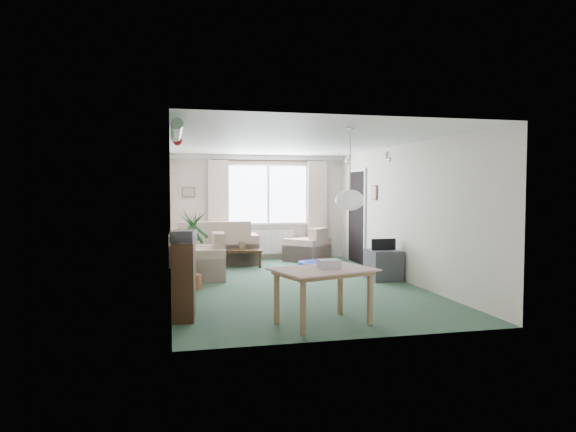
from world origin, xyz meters
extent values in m
plane|color=#2B4935|center=(0.00, 0.00, 0.00)|extent=(6.50, 6.50, 0.00)
cube|color=white|center=(0.20, 3.23, 1.50)|extent=(1.80, 0.03, 1.30)
cube|color=black|center=(0.20, 3.15, 2.27)|extent=(2.60, 0.03, 0.03)
cube|color=beige|center=(-0.95, 3.13, 1.27)|extent=(0.45, 0.08, 2.00)
cube|color=beige|center=(1.35, 3.13, 1.27)|extent=(0.45, 0.08, 2.00)
cube|color=white|center=(0.20, 3.19, 0.40)|extent=(1.20, 0.10, 0.55)
cube|color=black|center=(1.99, 2.20, 1.00)|extent=(0.03, 0.95, 2.00)
sphere|color=white|center=(0.20, -2.30, 1.48)|extent=(0.36, 0.36, 0.36)
cylinder|color=#196626|center=(-1.92, -2.30, 2.28)|extent=(1.60, 1.60, 0.12)
sphere|color=silver|center=(1.30, 0.90, 2.22)|extent=(0.20, 0.20, 0.20)
sphere|color=silver|center=(1.60, -0.30, 2.22)|extent=(0.20, 0.20, 0.20)
cube|color=brown|center=(-1.60, 3.23, 1.55)|extent=(0.28, 0.03, 0.22)
cube|color=brown|center=(1.98, 1.20, 1.55)|extent=(0.03, 0.24, 0.30)
cube|color=#C3BC94|center=(-1.10, 2.75, 0.47)|extent=(1.89, 1.02, 0.94)
cube|color=beige|center=(1.00, 2.73, 0.37)|extent=(1.15, 1.15, 0.75)
cube|color=beige|center=(-1.50, 0.88, 0.42)|extent=(0.91, 0.95, 0.83)
cube|color=black|center=(-0.56, 2.13, 0.18)|extent=(0.85, 0.51, 0.37)
cube|color=brown|center=(-0.56, 2.16, 0.45)|extent=(0.12, 0.03, 0.16)
cube|color=black|center=(-1.84, -1.82, 0.48)|extent=(0.33, 0.81, 0.97)
cube|color=#39383D|center=(-1.84, -1.92, 1.04)|extent=(0.35, 0.40, 0.14)
cylinder|color=#204E1A|center=(-1.65, -0.04, 0.64)|extent=(0.70, 0.70, 1.29)
cube|color=tan|center=(-0.23, -2.58, 0.33)|extent=(1.20, 0.97, 0.65)
cube|color=silver|center=(-0.14, -2.53, 0.71)|extent=(0.26, 0.19, 0.12)
cube|color=#3B3C41|center=(1.70, 0.08, 0.27)|extent=(0.54, 0.59, 0.54)
cylinder|color=navy|center=(0.87, 1.61, 0.07)|extent=(0.75, 0.75, 0.14)
camera|label=1|loc=(-2.00, -8.40, 1.62)|focal=32.00mm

